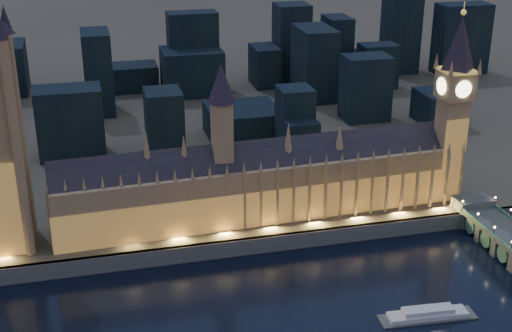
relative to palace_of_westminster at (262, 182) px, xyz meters
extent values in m
plane|color=black|center=(-9.66, -61.75, -26.37)|extent=(2000.00, 2000.00, 0.00)
cube|color=#443D30|center=(-9.66, 458.25, -22.37)|extent=(2000.00, 960.00, 8.00)
cube|color=#40524C|center=(-9.66, -20.75, -22.37)|extent=(2000.00, 2.50, 8.00)
cube|color=#966D55|center=(0.91, 0.25, -4.37)|extent=(200.69, 28.90, 28.00)
cube|color=#BE883D|center=(0.91, -10.00, -9.37)|extent=(200.00, 0.50, 18.00)
cube|color=black|center=(0.91, 0.25, 12.63)|extent=(200.53, 25.16, 16.26)
cube|color=#966D55|center=(-19.09, 0.25, 25.63)|extent=(9.00, 9.00, 32.00)
cone|color=#252030|center=(-19.09, 0.25, 50.63)|extent=(13.00, 13.00, 18.00)
cube|color=#966D55|center=(-99.09, -10.35, -4.37)|extent=(1.20, 1.20, 28.00)
cone|color=#966D55|center=(-99.09, -9.75, 12.63)|extent=(2.00, 2.00, 6.00)
cube|color=#966D55|center=(-91.09, -10.35, -4.37)|extent=(1.20, 1.20, 28.00)
cone|color=#966D55|center=(-91.09, -9.75, 12.63)|extent=(2.00, 2.00, 6.00)
cube|color=#966D55|center=(-83.09, -10.35, -4.37)|extent=(1.20, 1.20, 28.00)
cone|color=#966D55|center=(-83.09, -9.75, 12.63)|extent=(2.00, 2.00, 6.00)
cube|color=#966D55|center=(-75.09, -10.35, -4.37)|extent=(1.20, 1.20, 28.00)
cone|color=#966D55|center=(-75.09, -9.75, 12.63)|extent=(2.00, 2.00, 6.00)
cube|color=#966D55|center=(-67.09, -10.35, -4.37)|extent=(1.20, 1.20, 28.00)
cone|color=#966D55|center=(-67.09, -9.75, 12.63)|extent=(2.00, 2.00, 6.00)
cube|color=#966D55|center=(-59.09, -10.35, -4.37)|extent=(1.20, 1.20, 28.00)
cone|color=#966D55|center=(-59.09, -9.75, 12.63)|extent=(2.00, 2.00, 6.00)
cube|color=#966D55|center=(-51.09, -10.35, -4.37)|extent=(1.20, 1.20, 28.00)
cone|color=#966D55|center=(-51.09, -9.75, 12.63)|extent=(2.00, 2.00, 6.00)
cube|color=#966D55|center=(-43.09, -10.35, -4.37)|extent=(1.20, 1.20, 28.00)
cone|color=#966D55|center=(-43.09, -9.75, 12.63)|extent=(2.00, 2.00, 6.00)
cube|color=#966D55|center=(-35.09, -10.35, -4.37)|extent=(1.20, 1.20, 28.00)
cone|color=#966D55|center=(-35.09, -9.75, 12.63)|extent=(2.00, 2.00, 6.00)
cube|color=#966D55|center=(-27.09, -10.35, -4.37)|extent=(1.20, 1.20, 28.00)
cone|color=#966D55|center=(-27.09, -9.75, 12.63)|extent=(2.00, 2.00, 6.00)
cube|color=#966D55|center=(-19.09, -10.35, -4.37)|extent=(1.20, 1.20, 28.00)
cone|color=#966D55|center=(-19.09, -9.75, 12.63)|extent=(2.00, 2.00, 6.00)
cube|color=#966D55|center=(-11.09, -10.35, -4.37)|extent=(1.20, 1.20, 28.00)
cone|color=#966D55|center=(-11.09, -9.75, 12.63)|extent=(2.00, 2.00, 6.00)
cube|color=#966D55|center=(-3.09, -10.35, -4.37)|extent=(1.20, 1.20, 28.00)
cone|color=#966D55|center=(-3.09, -9.75, 12.63)|extent=(2.00, 2.00, 6.00)
cube|color=#966D55|center=(4.91, -10.35, -4.37)|extent=(1.20, 1.20, 28.00)
cone|color=#966D55|center=(4.91, -9.75, 12.63)|extent=(2.00, 2.00, 6.00)
cube|color=#966D55|center=(12.91, -10.35, -4.37)|extent=(1.20, 1.20, 28.00)
cone|color=#966D55|center=(12.91, -9.75, 12.63)|extent=(2.00, 2.00, 6.00)
cube|color=#966D55|center=(20.91, -10.35, -4.37)|extent=(1.20, 1.20, 28.00)
cone|color=#966D55|center=(20.91, -9.75, 12.63)|extent=(2.00, 2.00, 6.00)
cube|color=#966D55|center=(28.91, -10.35, -4.37)|extent=(1.20, 1.20, 28.00)
cone|color=#966D55|center=(28.91, -9.75, 12.63)|extent=(2.00, 2.00, 6.00)
cube|color=#966D55|center=(36.91, -10.35, -4.37)|extent=(1.20, 1.20, 28.00)
cone|color=#966D55|center=(36.91, -9.75, 12.63)|extent=(2.00, 2.00, 6.00)
cube|color=#966D55|center=(44.91, -10.35, -4.37)|extent=(1.20, 1.20, 28.00)
cone|color=#966D55|center=(44.91, -9.75, 12.63)|extent=(2.00, 2.00, 6.00)
cube|color=#966D55|center=(52.91, -10.35, -4.37)|extent=(1.20, 1.20, 28.00)
cone|color=#966D55|center=(52.91, -9.75, 12.63)|extent=(2.00, 2.00, 6.00)
cube|color=#966D55|center=(60.91, -10.35, -4.37)|extent=(1.20, 1.20, 28.00)
cone|color=#966D55|center=(60.91, -9.75, 12.63)|extent=(2.00, 2.00, 6.00)
cube|color=#966D55|center=(68.91, -10.35, -4.37)|extent=(1.20, 1.20, 28.00)
cone|color=#966D55|center=(68.91, -9.75, 12.63)|extent=(2.00, 2.00, 6.00)
cube|color=#966D55|center=(76.91, -10.35, -4.37)|extent=(1.20, 1.20, 28.00)
cone|color=#966D55|center=(76.91, -9.75, 12.63)|extent=(2.00, 2.00, 6.00)
cube|color=#966D55|center=(84.91, -10.35, -4.37)|extent=(1.20, 1.20, 28.00)
cone|color=#966D55|center=(84.91, -9.75, 12.63)|extent=(2.00, 2.00, 6.00)
cube|color=#966D55|center=(92.91, -10.35, -4.37)|extent=(1.20, 1.20, 28.00)
cone|color=#966D55|center=(92.91, -9.75, 12.63)|extent=(2.00, 2.00, 6.00)
cube|color=#966D55|center=(100.91, -10.35, -4.37)|extent=(1.20, 1.20, 28.00)
cone|color=#966D55|center=(100.91, -9.75, 12.63)|extent=(2.00, 2.00, 6.00)
cone|color=#966D55|center=(-54.09, 0.25, 22.63)|extent=(4.40, 4.40, 18.00)
cone|color=#966D55|center=(-37.09, 0.25, 20.63)|extent=(4.40, 4.40, 14.00)
cone|color=#966D55|center=(12.91, 0.25, 21.63)|extent=(4.40, 4.40, 16.00)
cone|color=#966D55|center=(38.91, 0.25, 19.63)|extent=(4.40, 4.40, 12.00)
cylinder|color=#966D55|center=(-108.66, -10.75, 29.55)|extent=(4.40, 4.40, 95.84)
cone|color=#252030|center=(-108.66, -10.75, 82.47)|extent=(5.20, 5.20, 10.00)
cylinder|color=#966D55|center=(-108.66, 11.25, 29.55)|extent=(4.40, 4.40, 95.84)
cone|color=#252030|center=(-108.66, 11.25, 82.47)|extent=(5.20, 5.20, 10.00)
cube|color=#966D55|center=(98.34, 0.25, 8.20)|extent=(12.83, 12.83, 53.13)
cube|color=#BE883D|center=(98.34, -5.95, 3.63)|extent=(12.00, 0.50, 44.00)
cube|color=#966D55|center=(98.34, 0.25, 41.58)|extent=(15.00, 15.00, 13.62)
cube|color=#F2C64C|center=(98.34, 0.25, 48.99)|extent=(15.75, 15.75, 1.20)
cone|color=#252030|center=(98.34, 0.25, 62.59)|extent=(18.00, 18.00, 26.00)
sphere|color=#F2C64C|center=(98.34, 0.25, 77.09)|extent=(2.80, 2.80, 2.80)
cylinder|color=#F2C64C|center=(98.34, 0.25, 79.59)|extent=(0.40, 0.40, 5.00)
cylinder|color=#FFF2BF|center=(98.34, -7.50, 41.58)|extent=(8.40, 0.50, 8.40)
cylinder|color=#FFF2BF|center=(98.34, 8.00, 41.58)|extent=(8.40, 0.50, 8.40)
cylinder|color=#FFF2BF|center=(90.59, 0.25, 41.58)|extent=(0.50, 8.40, 8.40)
cylinder|color=#FFF2BF|center=(106.09, 0.25, 41.58)|extent=(0.50, 8.40, 8.40)
cone|color=#966D55|center=(90.84, -7.25, 52.39)|extent=(2.60, 2.60, 8.00)
cone|color=#966D55|center=(90.84, 7.75, 52.39)|extent=(2.60, 2.60, 8.00)
cone|color=#966D55|center=(105.84, -7.25, 52.39)|extent=(2.60, 2.60, 8.00)
cone|color=#966D55|center=(105.84, 7.75, 52.39)|extent=(2.60, 2.60, 8.00)
cube|color=#40524C|center=(105.48, -16.75, -17.62)|extent=(18.55, 12.00, 9.50)
cylinder|color=black|center=(96.61, -64.61, -13.67)|extent=(0.30, 0.30, 4.40)
sphere|color=#FFD88C|center=(96.61, -64.61, -11.37)|extent=(1.00, 1.00, 1.00)
cube|color=#40524C|center=(105.48, -50.32, -22.02)|extent=(16.69, 4.00, 9.50)
cylinder|color=black|center=(96.61, -50.32, -13.67)|extent=(0.30, 0.30, 4.40)
sphere|color=#FFD88C|center=(96.61, -50.32, -11.37)|extent=(1.00, 1.00, 1.00)
cube|color=#40524C|center=(105.48, -36.03, -22.02)|extent=(16.69, 4.00, 9.50)
cylinder|color=black|center=(96.61, -36.03, -13.67)|extent=(0.30, 0.30, 4.40)
sphere|color=#FFD88C|center=(96.61, -36.03, -11.37)|extent=(1.00, 1.00, 1.00)
cylinder|color=black|center=(114.36, -36.03, -13.67)|extent=(0.30, 0.30, 4.40)
sphere|color=#FFD88C|center=(114.36, -36.03, -11.37)|extent=(1.00, 1.00, 1.00)
cube|color=#40524C|center=(105.48, -21.75, -22.02)|extent=(16.69, 4.00, 9.50)
cylinder|color=black|center=(96.61, -21.75, -13.67)|extent=(0.30, 0.30, 4.40)
sphere|color=#FFD88C|center=(96.61, -21.75, -11.37)|extent=(1.00, 1.00, 1.00)
cylinder|color=black|center=(114.36, -21.75, -13.67)|extent=(0.30, 0.30, 4.40)
sphere|color=#FFD88C|center=(114.36, -21.75, -11.37)|extent=(1.00, 1.00, 1.00)
cylinder|color=#3D6952|center=(105.48, -43.18, -21.67)|extent=(16.32, 8.00, 8.00)
cylinder|color=#3D6952|center=(105.48, -28.89, -21.67)|extent=(16.32, 8.00, 8.00)
cube|color=#40524C|center=(45.48, -88.31, -26.07)|extent=(39.84, 11.97, 0.60)
cube|color=silver|center=(45.48, -88.31, -25.17)|extent=(32.90, 9.48, 2.40)
cube|color=silver|center=(45.48, -88.31, -22.97)|extent=(21.12, 7.07, 2.20)
cube|color=black|center=(40.68, 68.84, -6.36)|extent=(19.03, 19.80, 24.02)
cube|color=black|center=(228.46, 222.37, 10.40)|extent=(42.59, 22.95, 57.54)
cube|color=black|center=(41.03, 80.26, 1.66)|extent=(19.65, 20.18, 40.07)
cube|color=black|center=(60.78, 225.54, -2.84)|extent=(19.44, 30.73, 31.05)
cube|color=black|center=(5.35, 231.85, 11.15)|extent=(37.76, 19.44, 59.03)
cube|color=black|center=(-68.54, 187.80, 10.15)|extent=(18.99, 34.57, 57.04)
cube|color=black|center=(-34.90, 95.25, 1.34)|extent=(21.11, 25.14, 39.42)
cube|color=black|center=(-88.70, 106.92, 2.39)|extent=(38.19, 23.57, 41.52)
cube|color=black|center=(132.94, 221.22, -7.78)|extent=(43.78, 39.06, 21.18)
cube|color=black|center=(-129.66, 254.21, 0.45)|extent=(19.72, 40.72, 37.65)
cube|color=black|center=(1.85, 218.03, -1.48)|extent=(44.53, 36.65, 33.77)
cube|color=black|center=(-42.83, 238.10, -8.56)|extent=(40.45, 27.15, 19.61)
cube|color=black|center=(87.64, 183.80, 7.94)|extent=(24.63, 41.01, 52.61)
cube|color=black|center=(16.65, 112.83, -8.56)|extent=(44.15, 42.43, 19.62)
cube|color=black|center=(105.38, 127.56, 3.65)|extent=(30.39, 22.61, 44.04)
cube|color=black|center=(144.26, 197.74, -1.27)|extent=(28.33, 19.81, 34.21)
cube|color=black|center=(150.09, 108.73, -7.66)|extent=(24.83, 31.49, 21.41)
cube|color=black|center=(125.69, 239.84, 5.88)|extent=(19.19, 29.53, 48.50)
cube|color=black|center=(86.41, 238.25, 11.95)|extent=(26.00, 26.00, 60.64)
cube|color=black|center=(181.08, 238.25, 13.01)|extent=(26.00, 26.00, 62.76)
camera|label=1|loc=(-79.47, -304.01, 138.65)|focal=50.00mm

